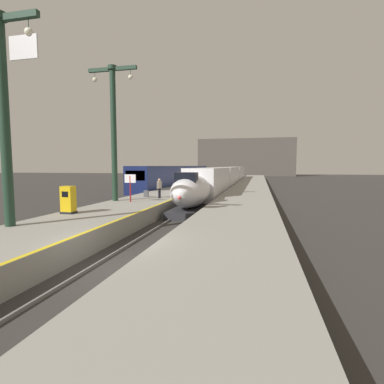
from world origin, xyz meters
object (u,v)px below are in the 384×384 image
Objects in this scene: station_column_near at (4,99)px; departure_info_board at (130,182)px; highspeed_train_main at (226,178)px; station_column_mid at (113,122)px; ticket_machine_yellow at (68,201)px; regional_train_adjacent at (179,176)px; rolling_suitcase at (146,194)px; passenger_near_edge at (159,187)px.

station_column_near reaches higher than departure_info_board.
highspeed_train_main reaches higher than departure_info_board.
station_column_mid is at bearing -102.95° from highspeed_train_main.
ticket_machine_yellow is at bearing -99.84° from highspeed_train_main.
regional_train_adjacent is at bearing 170.56° from highspeed_train_main.
rolling_suitcase is (1.32, 13.25, -5.43)m from station_column_near.
station_column_near is 13.82m from passenger_near_edge.
station_column_mid is at bearing 93.15° from ticket_machine_yellow.
station_column_mid is 4.92× the size of departure_info_board.
rolling_suitcase is (-4.53, -22.54, -0.60)m from highspeed_train_main.
station_column_mid is 6.17× the size of passenger_near_edge.
regional_train_adjacent is 3.51× the size of station_column_mid.
station_column_near is 5.87× the size of ticket_machine_yellow.
passenger_near_edge is 3.34m from departure_info_board.
regional_train_adjacent reaches higher than highspeed_train_main.
station_column_near is 5.56× the size of passenger_near_edge.
departure_info_board is at bearing -99.48° from highspeed_train_main.
station_column_near is 6.27m from ticket_machine_yellow.
rolling_suitcase is at bearing 66.22° from station_column_mid.
regional_train_adjacent reaches higher than rolling_suitcase.
passenger_near_edge is 1.72× the size of rolling_suitcase.
station_column_near is 9.56× the size of rolling_suitcase.
departure_info_board is at bearing -112.78° from passenger_near_edge.
regional_train_adjacent is 33.46m from ticket_machine_yellow.
regional_train_adjacent is (-8.10, 1.35, 0.17)m from highspeed_train_main.
rolling_suitcase is (-1.44, 0.56, -0.69)m from passenger_near_edge.
highspeed_train_main is 23.30m from passenger_near_edge.
passenger_near_edge is at bearing -21.18° from rolling_suitcase.
departure_info_board is (0.16, -3.60, 1.20)m from rolling_suitcase.
station_column_mid reaches higher than departure_info_board.
ticket_machine_yellow is at bearing 85.54° from station_column_near.
station_column_mid is at bearing -85.34° from regional_train_adjacent.
highspeed_train_main is at bearing 82.38° from passenger_near_edge.
ticket_machine_yellow is (-1.02, -9.47, 0.44)m from rolling_suitcase.
station_column_mid is at bearing 90.31° from station_column_near.
regional_train_adjacent is 27.57m from station_column_mid.
departure_info_board is at bearing 81.29° from station_column_near.
rolling_suitcase is at bearing -81.49° from regional_train_adjacent.
regional_train_adjacent reaches higher than departure_info_board.
rolling_suitcase is 0.61× the size of ticket_machine_yellow.
passenger_near_edge is at bearing -97.62° from highspeed_train_main.
passenger_near_edge is 1.06× the size of ticket_machine_yellow.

